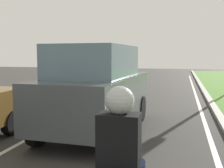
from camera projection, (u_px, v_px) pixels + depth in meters
name	position (u px, v px, depth m)	size (l,w,h in m)	color
ground_plane	(116.00, 100.00, 12.54)	(60.00, 60.00, 0.00)	#383533
lane_line_center	(102.00, 99.00, 12.71)	(0.12, 32.00, 0.01)	silver
lane_line_right_edge	(198.00, 103.00, 11.65)	(0.12, 32.00, 0.01)	silver
curb_right	(211.00, 102.00, 11.52)	(0.24, 48.00, 0.12)	#9E9B93
car_suv_ahead	(97.00, 88.00, 7.19)	(2.12, 4.57, 2.28)	#474C51
car_hatchback_far	(73.00, 78.00, 13.57)	(1.77, 3.72, 1.78)	navy
rider_person	(120.00, 142.00, 2.65)	(0.50, 0.40, 1.16)	black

